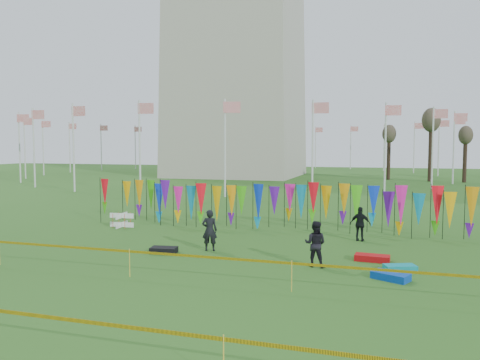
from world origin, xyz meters
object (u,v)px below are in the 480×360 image
(kite_bag_blue, at_px, (391,276))
(kite_bag_teal, at_px, (400,268))
(person_right, at_px, (360,224))
(kite_bag_red, at_px, (372,258))
(box_kite, at_px, (122,220))
(person_left, at_px, (210,230))
(kite_bag_black, at_px, (164,250))
(person_mid, at_px, (315,244))

(kite_bag_blue, height_order, kite_bag_teal, kite_bag_blue)
(person_right, bearing_deg, kite_bag_red, 105.58)
(box_kite, bearing_deg, person_right, -0.14)
(kite_bag_teal, bearing_deg, person_left, 172.32)
(kite_bag_red, bearing_deg, kite_bag_blue, -75.44)
(kite_bag_red, bearing_deg, kite_bag_black, -172.32)
(person_right, xyz_separation_m, kite_bag_teal, (1.50, -4.67, -0.65))
(kite_bag_blue, bearing_deg, kite_bag_teal, 75.10)
(box_kite, distance_m, person_right, 11.85)
(kite_bag_blue, distance_m, kite_bag_red, 2.38)
(box_kite, relative_size, person_left, 0.45)
(kite_bag_red, xyz_separation_m, kite_bag_black, (-7.78, -1.05, 0.00))
(kite_bag_red, height_order, kite_bag_black, kite_bag_black)
(kite_bag_red, height_order, kite_bag_teal, kite_bag_red)
(kite_bag_red, relative_size, kite_bag_black, 1.21)
(box_kite, height_order, person_mid, person_mid)
(person_right, xyz_separation_m, kite_bag_blue, (1.18, -5.86, -0.64))
(person_left, relative_size, person_right, 1.09)
(box_kite, distance_m, person_mid, 11.67)
(person_left, xyz_separation_m, person_mid, (4.35, -1.22, -0.03))
(person_right, xyz_separation_m, kite_bag_red, (0.58, -3.56, -0.64))
(box_kite, height_order, person_left, person_left)
(box_kite, height_order, kite_bag_black, box_kite)
(box_kite, relative_size, kite_bag_blue, 0.68)
(kite_bag_black, distance_m, kite_bag_teal, 8.70)
(kite_bag_black, bearing_deg, kite_bag_blue, -8.52)
(kite_bag_black, height_order, kite_bag_teal, kite_bag_black)
(kite_bag_blue, distance_m, kite_bag_teal, 1.24)
(person_left, xyz_separation_m, person_right, (5.63, 3.71, -0.07))
(box_kite, distance_m, kite_bag_black, 6.57)
(person_mid, bearing_deg, kite_bag_teal, -169.04)
(box_kite, xyz_separation_m, kite_bag_black, (4.65, -4.64, -0.26))
(person_mid, xyz_separation_m, kite_bag_teal, (2.79, 0.26, -0.69))
(person_left, height_order, kite_bag_black, person_left)
(box_kite, xyz_separation_m, kite_bag_blue, (13.03, -5.89, -0.26))
(kite_bag_black, bearing_deg, person_right, 32.64)
(kite_bag_teal, bearing_deg, person_mid, -174.69)
(box_kite, bearing_deg, person_left, -31.01)
(kite_bag_teal, bearing_deg, person_right, 107.81)
(box_kite, height_order, kite_bag_blue, box_kite)
(person_left, height_order, person_right, person_left)
(person_left, bearing_deg, kite_bag_teal, 157.15)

